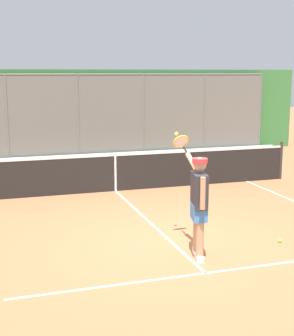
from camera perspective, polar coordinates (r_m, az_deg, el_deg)
ground_plane at (r=8.82m, az=3.20°, el=-8.85°), size 60.00×60.00×0.00m
court_line_markings at (r=7.51m, az=7.47°, el=-12.54°), size 7.60×10.14×0.01m
fence_backdrop at (r=18.18m, az=-8.27°, el=6.25°), size 17.42×1.37×3.10m
tennis_net at (r=12.61m, az=-3.67°, el=-0.48°), size 9.77×0.09×1.07m
tennis_player at (r=8.02m, az=5.96°, el=-3.66°), size 0.33×1.41×1.95m
tennis_ball_near_baseline at (r=9.24m, az=15.06°, el=-8.07°), size 0.07×0.07×0.07m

